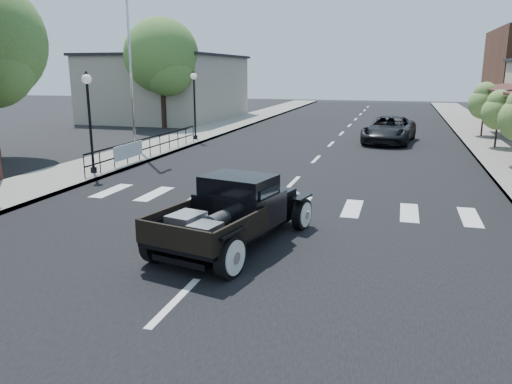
# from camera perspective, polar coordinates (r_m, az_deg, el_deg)

# --- Properties ---
(ground) EXTENTS (120.00, 120.00, 0.00)m
(ground) POSITION_cam_1_polar(r_m,az_deg,el_deg) (11.60, -2.93, -6.23)
(ground) COLOR black
(ground) RESTS_ON ground
(road) EXTENTS (14.00, 80.00, 0.02)m
(road) POSITION_cam_1_polar(r_m,az_deg,el_deg) (25.85, 7.96, 4.81)
(road) COLOR black
(road) RESTS_ON ground
(road_markings) EXTENTS (12.00, 60.00, 0.06)m
(road_markings) POSITION_cam_1_polar(r_m,az_deg,el_deg) (20.99, 5.98, 2.78)
(road_markings) COLOR silver
(road_markings) RESTS_ON ground
(sidewalk_left) EXTENTS (3.00, 80.00, 0.15)m
(sidewalk_left) POSITION_cam_1_polar(r_m,az_deg,el_deg) (28.30, -9.40, 5.65)
(sidewalk_left) COLOR #99978B
(sidewalk_left) RESTS_ON ground
(sidewalk_right) EXTENTS (3.00, 80.00, 0.15)m
(sidewalk_right) POSITION_cam_1_polar(r_m,az_deg,el_deg) (26.06, 26.82, 3.68)
(sidewalk_right) COLOR gray
(sidewalk_right) RESTS_ON ground
(low_building_left) EXTENTS (10.00, 12.00, 5.00)m
(low_building_left) POSITION_cam_1_polar(r_m,az_deg,el_deg) (42.59, -9.99, 11.55)
(low_building_left) COLOR #ACA290
(low_building_left) RESTS_ON ground
(railing) EXTENTS (0.08, 10.00, 1.00)m
(railing) POSITION_cam_1_polar(r_m,az_deg,el_deg) (23.27, -12.04, 5.25)
(railing) COLOR black
(railing) RESTS_ON sidewalk_left
(banner) EXTENTS (0.04, 2.20, 0.60)m
(banner) POSITION_cam_1_polar(r_m,az_deg,el_deg) (21.54, -14.30, 3.93)
(banner) COLOR silver
(banner) RESTS_ON sidewalk_left
(lamp_post_b) EXTENTS (0.36, 0.36, 3.80)m
(lamp_post_b) POSITION_cam_1_polar(r_m,az_deg,el_deg) (19.86, -18.44, 7.52)
(lamp_post_b) COLOR black
(lamp_post_b) RESTS_ON sidewalk_left
(lamp_post_c) EXTENTS (0.36, 0.36, 3.80)m
(lamp_post_c) POSITION_cam_1_polar(r_m,az_deg,el_deg) (28.64, -7.03, 9.80)
(lamp_post_c) COLOR black
(lamp_post_c) RESTS_ON sidewalk_left
(flagpole) EXTENTS (0.12, 0.12, 12.99)m
(flagpole) POSITION_cam_1_polar(r_m,az_deg,el_deg) (25.84, -14.49, 19.28)
(flagpole) COLOR silver
(flagpole) RESTS_ON sidewalk_left
(big_tree_far) EXTENTS (5.12, 5.12, 7.52)m
(big_tree_far) POSITION_cam_1_polar(r_m,az_deg,el_deg) (36.08, -10.66, 13.18)
(big_tree_far) COLOR #497230
(big_tree_far) RESTS_ON ground
(small_tree_d) EXTENTS (1.67, 1.67, 2.78)m
(small_tree_d) POSITION_cam_1_polar(r_m,az_deg,el_deg) (28.17, 25.90, 7.44)
(small_tree_d) COLOR olive
(small_tree_d) RESTS_ON sidewalk_right
(small_tree_e) EXTENTS (1.83, 1.83, 3.04)m
(small_tree_e) POSITION_cam_1_polar(r_m,az_deg,el_deg) (32.90, 24.58, 8.51)
(small_tree_e) COLOR olive
(small_tree_e) RESTS_ON sidewalk_right
(hotrod_pickup) EXTENTS (3.24, 5.16, 1.66)m
(hotrod_pickup) POSITION_cam_1_polar(r_m,az_deg,el_deg) (11.40, -2.51, -2.20)
(hotrod_pickup) COLOR black
(hotrod_pickup) RESTS_ON ground
(second_car) EXTENTS (3.08, 5.54, 1.47)m
(second_car) POSITION_cam_1_polar(r_m,az_deg,el_deg) (29.01, 14.98, 6.88)
(second_car) COLOR black
(second_car) RESTS_ON ground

